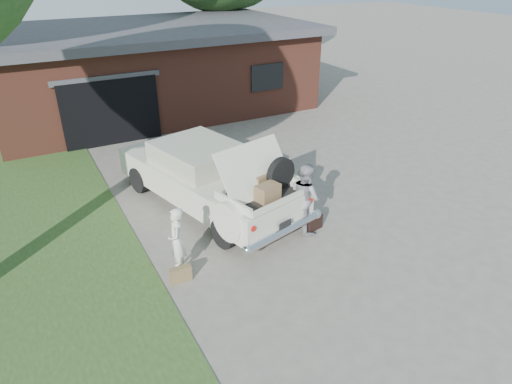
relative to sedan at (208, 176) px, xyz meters
name	(u,v)px	position (x,y,z in m)	size (l,w,h in m)	color
ground	(269,247)	(0.38, -2.43, -0.81)	(90.00, 90.00, 0.00)	gray
house	(151,67)	(1.36, 9.04, 0.86)	(12.80, 7.80, 3.30)	brown
sedan	(208,176)	(0.00, 0.00, 0.00)	(3.41, 5.86, 2.11)	beige
woman_left	(177,241)	(-1.66, -2.27, -0.09)	(0.52, 0.34, 1.44)	silver
woman_right	(305,198)	(1.47, -2.17, 0.03)	(0.81, 0.63, 1.68)	gray
suitcase_left	(181,274)	(-1.77, -2.65, -0.64)	(0.43, 0.14, 0.33)	olive
suitcase_right	(314,223)	(1.67, -2.32, -0.63)	(0.46, 0.15, 0.36)	black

